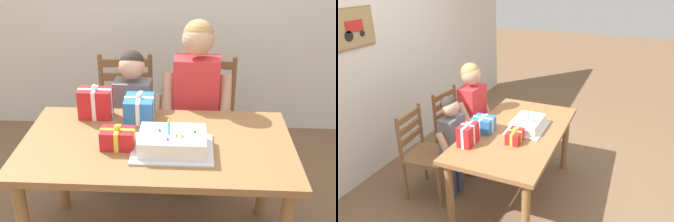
% 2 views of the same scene
% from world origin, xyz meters
% --- Properties ---
extents(dining_table, '(1.53, 0.85, 0.74)m').
position_xyz_m(dining_table, '(0.00, 0.00, 0.65)').
color(dining_table, olive).
rests_on(dining_table, ground).
extents(birthday_cake, '(0.44, 0.34, 0.19)m').
position_xyz_m(birthday_cake, '(0.09, -0.08, 0.79)').
color(birthday_cake, silver).
rests_on(birthday_cake, dining_table).
extents(gift_box_red_large, '(0.21, 0.13, 0.22)m').
position_xyz_m(gift_box_red_large, '(-0.40, 0.30, 0.84)').
color(gift_box_red_large, red).
rests_on(gift_box_red_large, dining_table).
extents(gift_box_beside_cake, '(0.18, 0.20, 0.18)m').
position_xyz_m(gift_box_beside_cake, '(-0.13, 0.29, 0.81)').
color(gift_box_beside_cake, '#286BB7').
rests_on(gift_box_beside_cake, dining_table).
extents(gift_box_corner_small, '(0.19, 0.13, 0.14)m').
position_xyz_m(gift_box_corner_small, '(-0.21, -0.06, 0.80)').
color(gift_box_corner_small, red).
rests_on(gift_box_corner_small, dining_table).
extents(chair_left, '(0.46, 0.46, 0.92)m').
position_xyz_m(chair_left, '(-0.30, 0.86, 0.47)').
color(chair_left, brown).
rests_on(chair_left, ground).
extents(chair_right, '(0.46, 0.46, 0.92)m').
position_xyz_m(chair_right, '(0.30, 0.86, 0.47)').
color(chair_right, brown).
rests_on(chair_right, ground).
extents(child_older, '(0.47, 0.27, 1.29)m').
position_xyz_m(child_older, '(0.22, 0.59, 0.79)').
color(child_older, '#38426B').
rests_on(child_older, ground).
extents(child_younger, '(0.40, 0.23, 1.08)m').
position_xyz_m(child_younger, '(-0.21, 0.59, 0.66)').
color(child_younger, '#38426B').
rests_on(child_younger, ground).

